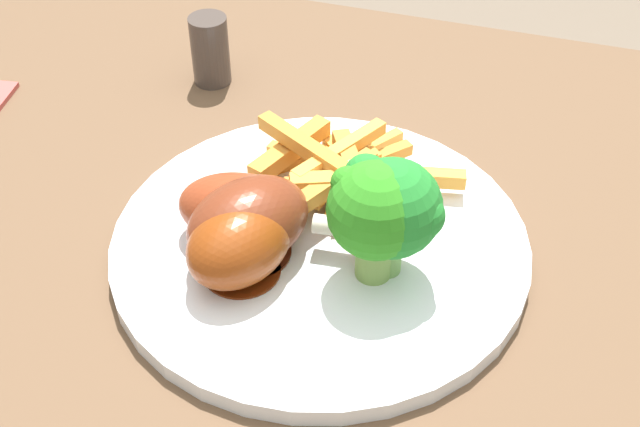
{
  "coord_description": "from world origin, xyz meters",
  "views": [
    {
      "loc": [
        0.08,
        -0.33,
        1.11
      ],
      "look_at": [
        -0.04,
        0.03,
        0.77
      ],
      "focal_mm": 47.24,
      "sensor_mm": 36.0,
      "label": 1
    }
  ],
  "objects_px": {
    "chicken_drumstick_near": "(254,220)",
    "chicken_drumstick_far": "(244,240)",
    "broccoli_floret_front": "(391,207)",
    "pepper_shaker": "(210,50)",
    "dining_table": "(361,410)",
    "chicken_drumstick_extra": "(252,212)",
    "carrot_fries_pile": "(340,169)",
    "broccoli_floret_middle": "(380,211)",
    "dinner_plate": "(320,245)"
  },
  "relations": [
    {
      "from": "dining_table",
      "to": "dinner_plate",
      "type": "distance_m",
      "value": 0.13
    },
    {
      "from": "dinner_plate",
      "to": "chicken_drumstick_extra",
      "type": "relative_size",
      "value": 1.86
    },
    {
      "from": "broccoli_floret_front",
      "to": "broccoli_floret_middle",
      "type": "height_order",
      "value": "same"
    },
    {
      "from": "chicken_drumstick_extra",
      "to": "chicken_drumstick_near",
      "type": "bearing_deg",
      "value": -61.05
    },
    {
      "from": "chicken_drumstick_extra",
      "to": "pepper_shaker",
      "type": "relative_size",
      "value": 2.49
    },
    {
      "from": "broccoli_floret_front",
      "to": "carrot_fries_pile",
      "type": "relative_size",
      "value": 0.54
    },
    {
      "from": "chicken_drumstick_near",
      "to": "dining_table",
      "type": "bearing_deg",
      "value": -6.39
    },
    {
      "from": "dining_table",
      "to": "carrot_fries_pile",
      "type": "xyz_separation_m",
      "value": [
        -0.04,
        0.08,
        0.14
      ]
    },
    {
      "from": "broccoli_floret_front",
      "to": "chicken_drumstick_near",
      "type": "height_order",
      "value": "broccoli_floret_front"
    },
    {
      "from": "broccoli_floret_middle",
      "to": "carrot_fries_pile",
      "type": "distance_m",
      "value": 0.09
    },
    {
      "from": "dining_table",
      "to": "broccoli_floret_front",
      "type": "xyz_separation_m",
      "value": [
        0.01,
        0.02,
        0.17
      ]
    },
    {
      "from": "chicken_drumstick_far",
      "to": "pepper_shaker",
      "type": "xyz_separation_m",
      "value": [
        -0.11,
        0.2,
        -0.01
      ]
    },
    {
      "from": "chicken_drumstick_near",
      "to": "chicken_drumstick_extra",
      "type": "xyz_separation_m",
      "value": [
        -0.01,
        0.01,
        -0.0
      ]
    },
    {
      "from": "dinner_plate",
      "to": "chicken_drumstick_far",
      "type": "distance_m",
      "value": 0.06
    },
    {
      "from": "chicken_drumstick_near",
      "to": "pepper_shaker",
      "type": "height_order",
      "value": "chicken_drumstick_near"
    },
    {
      "from": "broccoli_floret_front",
      "to": "pepper_shaker",
      "type": "relative_size",
      "value": 1.38
    },
    {
      "from": "chicken_drumstick_near",
      "to": "chicken_drumstick_far",
      "type": "bearing_deg",
      "value": -89.64
    },
    {
      "from": "chicken_drumstick_near",
      "to": "broccoli_floret_front",
      "type": "bearing_deg",
      "value": 6.59
    },
    {
      "from": "broccoli_floret_front",
      "to": "dinner_plate",
      "type": "bearing_deg",
      "value": 164.4
    },
    {
      "from": "dinner_plate",
      "to": "chicken_drumstick_extra",
      "type": "xyz_separation_m",
      "value": [
        -0.04,
        -0.01,
        0.03
      ]
    },
    {
      "from": "dining_table",
      "to": "broccoli_floret_middle",
      "type": "height_order",
      "value": "broccoli_floret_middle"
    },
    {
      "from": "chicken_drumstick_near",
      "to": "chicken_drumstick_far",
      "type": "height_order",
      "value": "chicken_drumstick_near"
    },
    {
      "from": "dining_table",
      "to": "carrot_fries_pile",
      "type": "relative_size",
      "value": 8.6
    },
    {
      "from": "carrot_fries_pile",
      "to": "chicken_drumstick_far",
      "type": "height_order",
      "value": "chicken_drumstick_far"
    },
    {
      "from": "broccoli_floret_front",
      "to": "chicken_drumstick_near",
      "type": "relative_size",
      "value": 0.63
    },
    {
      "from": "dinner_plate",
      "to": "carrot_fries_pile",
      "type": "distance_m",
      "value": 0.05
    },
    {
      "from": "broccoli_floret_middle",
      "to": "chicken_drumstick_near",
      "type": "distance_m",
      "value": 0.08
    },
    {
      "from": "chicken_drumstick_near",
      "to": "chicken_drumstick_far",
      "type": "xyz_separation_m",
      "value": [
        0.0,
        -0.02,
        -0.0
      ]
    },
    {
      "from": "chicken_drumstick_far",
      "to": "chicken_drumstick_near",
      "type": "bearing_deg",
      "value": 90.36
    },
    {
      "from": "dining_table",
      "to": "chicken_drumstick_near",
      "type": "bearing_deg",
      "value": 173.61
    },
    {
      "from": "dining_table",
      "to": "chicken_drumstick_extra",
      "type": "bearing_deg",
      "value": 167.18
    },
    {
      "from": "broccoli_floret_middle",
      "to": "chicken_drumstick_near",
      "type": "bearing_deg",
      "value": -177.01
    },
    {
      "from": "carrot_fries_pile",
      "to": "chicken_drumstick_far",
      "type": "xyz_separation_m",
      "value": [
        -0.03,
        -0.09,
        0.01
      ]
    },
    {
      "from": "dining_table",
      "to": "pepper_shaker",
      "type": "height_order",
      "value": "pepper_shaker"
    },
    {
      "from": "carrot_fries_pile",
      "to": "pepper_shaker",
      "type": "relative_size",
      "value": 2.55
    },
    {
      "from": "dining_table",
      "to": "chicken_drumstick_near",
      "type": "height_order",
      "value": "chicken_drumstick_near"
    },
    {
      "from": "dinner_plate",
      "to": "broccoli_floret_middle",
      "type": "xyz_separation_m",
      "value": [
        0.04,
        -0.02,
        0.05
      ]
    },
    {
      "from": "pepper_shaker",
      "to": "chicken_drumstick_extra",
      "type": "bearing_deg",
      "value": -59.57
    },
    {
      "from": "dining_table",
      "to": "broccoli_floret_front",
      "type": "bearing_deg",
      "value": 69.0
    },
    {
      "from": "carrot_fries_pile",
      "to": "broccoli_floret_middle",
      "type": "bearing_deg",
      "value": -57.42
    },
    {
      "from": "dining_table",
      "to": "chicken_drumstick_near",
      "type": "xyz_separation_m",
      "value": [
        -0.07,
        0.01,
        0.15
      ]
    },
    {
      "from": "chicken_drumstick_far",
      "to": "pepper_shaker",
      "type": "relative_size",
      "value": 2.08
    },
    {
      "from": "broccoli_floret_middle",
      "to": "carrot_fries_pile",
      "type": "relative_size",
      "value": 0.55
    },
    {
      "from": "dining_table",
      "to": "pepper_shaker",
      "type": "xyz_separation_m",
      "value": [
        -0.18,
        0.19,
        0.14
      ]
    },
    {
      "from": "chicken_drumstick_far",
      "to": "chicken_drumstick_extra",
      "type": "xyz_separation_m",
      "value": [
        -0.01,
        0.03,
        -0.0
      ]
    },
    {
      "from": "carrot_fries_pile",
      "to": "pepper_shaker",
      "type": "height_order",
      "value": "pepper_shaker"
    },
    {
      "from": "broccoli_floret_front",
      "to": "carrot_fries_pile",
      "type": "distance_m",
      "value": 0.09
    },
    {
      "from": "broccoli_floret_middle",
      "to": "carrot_fries_pile",
      "type": "height_order",
      "value": "broccoli_floret_middle"
    },
    {
      "from": "chicken_drumstick_near",
      "to": "chicken_drumstick_extra",
      "type": "relative_size",
      "value": 0.88
    },
    {
      "from": "carrot_fries_pile",
      "to": "chicken_drumstick_far",
      "type": "relative_size",
      "value": 1.22
    }
  ]
}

